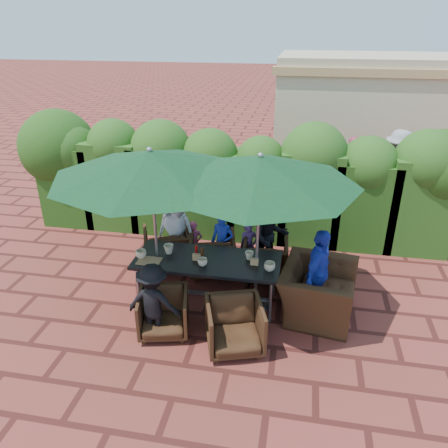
% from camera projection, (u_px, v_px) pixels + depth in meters
% --- Properties ---
extents(ground, '(80.00, 80.00, 0.00)m').
position_uv_depth(ground, '(211.00, 293.00, 7.13)').
color(ground, maroon).
rests_on(ground, ground).
extents(dining_table, '(2.22, 0.90, 0.75)m').
position_uv_depth(dining_table, '(207.00, 264.00, 6.67)').
color(dining_table, black).
rests_on(dining_table, ground).
extents(umbrella_left, '(2.89, 2.89, 2.46)m').
position_uv_depth(umbrella_left, '(150.00, 164.00, 6.13)').
color(umbrella_left, gray).
rests_on(umbrella_left, ground).
extents(umbrella_right, '(2.78, 2.78, 2.46)m').
position_uv_depth(umbrella_right, '(260.00, 170.00, 5.88)').
color(umbrella_right, gray).
rests_on(umbrella_right, ground).
extents(chair_far_left, '(0.99, 0.96, 0.80)m').
position_uv_depth(chair_far_left, '(167.00, 246.00, 7.76)').
color(chair_far_left, black).
rests_on(chair_far_left, ground).
extents(chair_far_mid, '(0.91, 0.87, 0.80)m').
position_uv_depth(chair_far_mid, '(212.00, 252.00, 7.58)').
color(chair_far_mid, black).
rests_on(chair_far_mid, ground).
extents(chair_far_right, '(0.79, 0.74, 0.77)m').
position_uv_depth(chair_far_right, '(265.00, 257.00, 7.42)').
color(chair_far_right, black).
rests_on(chair_far_right, ground).
extents(chair_near_left, '(0.81, 0.78, 0.70)m').
position_uv_depth(chair_near_left, '(163.00, 311.00, 6.12)').
color(chair_near_left, black).
rests_on(chair_near_left, ground).
extents(chair_near_right, '(0.91, 0.88, 0.76)m').
position_uv_depth(chair_near_right, '(235.00, 324.00, 5.81)').
color(chair_near_right, black).
rests_on(chair_near_right, ground).
extents(chair_end_right, '(0.95, 1.30, 1.04)m').
position_uv_depth(chair_end_right, '(318.00, 284.00, 6.44)').
color(chair_end_right, black).
rests_on(chair_end_right, ground).
extents(adult_far_left, '(0.72, 0.48, 1.37)m').
position_uv_depth(adult_far_left, '(176.00, 231.00, 7.68)').
color(adult_far_left, silver).
rests_on(adult_far_left, ground).
extents(adult_far_mid, '(0.47, 0.41, 1.13)m').
position_uv_depth(adult_far_mid, '(222.00, 243.00, 7.50)').
color(adult_far_mid, '#2236B8').
rests_on(adult_far_mid, ground).
extents(adult_far_right, '(0.77, 0.63, 1.39)m').
position_uv_depth(adult_far_right, '(269.00, 237.00, 7.45)').
color(adult_far_right, black).
rests_on(adult_far_right, ground).
extents(adult_near_left, '(0.75, 0.37, 1.16)m').
position_uv_depth(adult_near_left, '(154.00, 303.00, 5.92)').
color(adult_near_left, black).
rests_on(adult_near_left, ground).
extents(adult_end_right, '(0.66, 0.91, 1.39)m').
position_uv_depth(adult_end_right, '(318.00, 274.00, 6.37)').
color(adult_end_right, '#2236B8').
rests_on(adult_end_right, ground).
extents(child_left, '(0.33, 0.29, 0.83)m').
position_uv_depth(child_left, '(194.00, 243.00, 7.83)').
color(child_left, '#D94C79').
rests_on(child_left, ground).
extents(child_right, '(0.40, 0.37, 0.91)m').
position_uv_depth(child_right, '(249.00, 246.00, 7.63)').
color(child_right, '#8149A0').
rests_on(child_right, ground).
extents(pedestrian_a, '(1.56, 0.75, 1.60)m').
position_uv_depth(pedestrian_a, '(303.00, 169.00, 10.43)').
color(pedestrian_a, '#27904C').
rests_on(pedestrian_a, ground).
extents(pedestrian_b, '(0.81, 0.51, 1.65)m').
position_uv_depth(pedestrian_b, '(350.00, 171.00, 10.19)').
color(pedestrian_b, '#D94C79').
rests_on(pedestrian_b, ground).
extents(pedestrian_c, '(1.28, 1.09, 1.84)m').
position_uv_depth(pedestrian_c, '(396.00, 170.00, 10.01)').
color(pedestrian_c, gray).
rests_on(pedestrian_c, ground).
extents(cup_a, '(0.17, 0.17, 0.13)m').
position_uv_depth(cup_a, '(141.00, 254.00, 6.65)').
color(cup_a, beige).
rests_on(cup_a, dining_table).
extents(cup_b, '(0.16, 0.16, 0.15)m').
position_uv_depth(cup_b, '(169.00, 249.00, 6.77)').
color(cup_b, beige).
rests_on(cup_b, dining_table).
extents(cup_c, '(0.15, 0.15, 0.12)m').
position_uv_depth(cup_c, '(203.00, 262.00, 6.45)').
color(cup_c, beige).
rests_on(cup_c, dining_table).
extents(cup_d, '(0.13, 0.13, 0.13)m').
position_uv_depth(cup_d, '(249.00, 255.00, 6.61)').
color(cup_d, beige).
rests_on(cup_d, dining_table).
extents(cup_e, '(0.16, 0.16, 0.13)m').
position_uv_depth(cup_e, '(270.00, 267.00, 6.31)').
color(cup_e, beige).
rests_on(cup_e, dining_table).
extents(ketchup_bottle, '(0.04, 0.04, 0.17)m').
position_uv_depth(ketchup_bottle, '(196.00, 250.00, 6.71)').
color(ketchup_bottle, '#B20C0A').
rests_on(ketchup_bottle, dining_table).
extents(sauce_bottle, '(0.04, 0.04, 0.17)m').
position_uv_depth(sauce_bottle, '(202.00, 253.00, 6.64)').
color(sauce_bottle, '#4C230C').
rests_on(sauce_bottle, dining_table).
extents(serving_tray, '(0.35, 0.25, 0.02)m').
position_uv_depth(serving_tray, '(149.00, 261.00, 6.57)').
color(serving_tray, '#A77C51').
rests_on(serving_tray, dining_table).
extents(number_block_left, '(0.12, 0.06, 0.10)m').
position_uv_depth(number_block_left, '(197.00, 257.00, 6.60)').
color(number_block_left, tan).
rests_on(number_block_left, dining_table).
extents(number_block_right, '(0.12, 0.06, 0.10)m').
position_uv_depth(number_block_right, '(254.00, 262.00, 6.47)').
color(number_block_right, tan).
rests_on(number_block_right, dining_table).
extents(hedge_wall, '(9.10, 1.60, 2.40)m').
position_uv_depth(hedge_wall, '(229.00, 172.00, 8.65)').
color(hedge_wall, '#17360E').
rests_on(hedge_wall, ground).
extents(building, '(6.20, 3.08, 3.20)m').
position_uv_depth(building, '(387.00, 116.00, 12.08)').
color(building, beige).
rests_on(building, ground).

